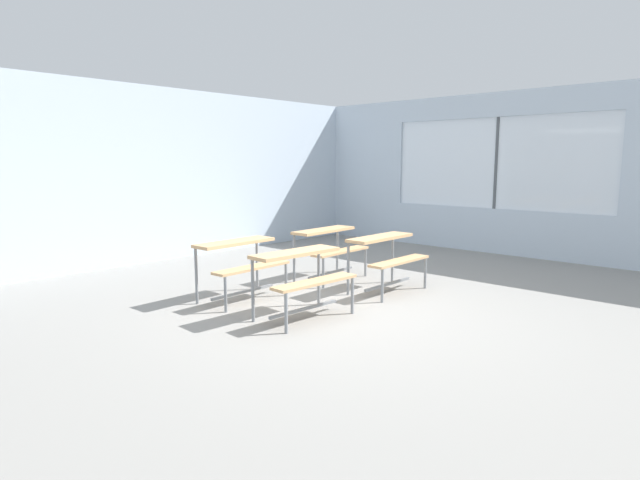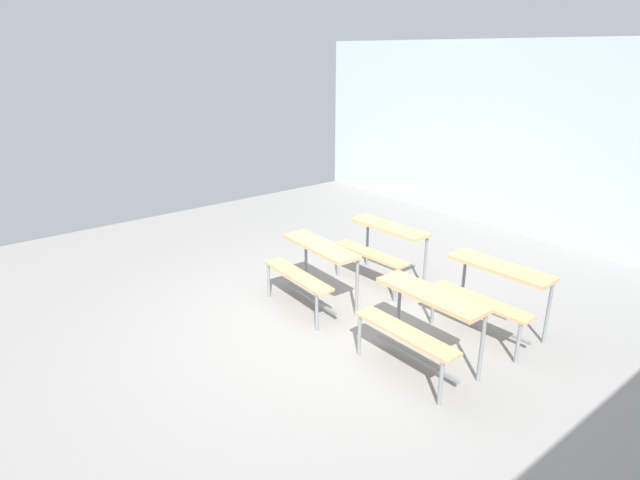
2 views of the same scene
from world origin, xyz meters
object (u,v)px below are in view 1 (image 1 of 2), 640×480
at_px(desk_bench_r0c1, 387,250).
at_px(desk_bench_r1c0, 241,256).
at_px(desk_bench_r1c1, 329,242).
at_px(desk_bench_r0c0, 302,268).

height_order(desk_bench_r0c1, desk_bench_r1c0, same).
bearing_deg(desk_bench_r1c1, desk_bench_r0c0, -149.52).
bearing_deg(desk_bench_r0c1, desk_bench_r0c0, -179.64).
height_order(desk_bench_r1c0, desk_bench_r1c1, same).
bearing_deg(desk_bench_r0c1, desk_bench_r1c0, 145.44).
xyz_separation_m(desk_bench_r0c0, desk_bench_r1c0, (0.02, 1.11, 0.00)).
relative_size(desk_bench_r0c0, desk_bench_r1c0, 1.01).
height_order(desk_bench_r0c1, desk_bench_r1c1, same).
bearing_deg(desk_bench_r0c0, desk_bench_r1c0, 91.72).
bearing_deg(desk_bench_r0c0, desk_bench_r1c1, 35.69).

